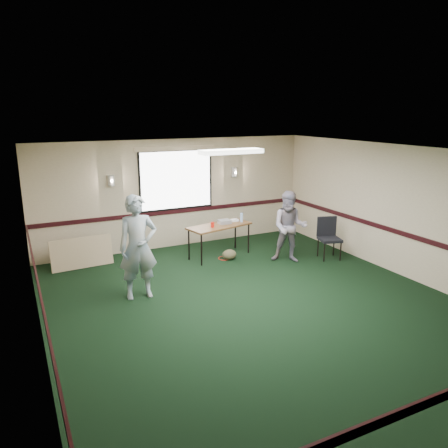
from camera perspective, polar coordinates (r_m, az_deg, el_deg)
name	(u,v)px	position (r m, az deg, el deg)	size (l,w,h in m)	color
ground	(256,306)	(7.92, 4.23, -10.60)	(8.00, 8.00, 0.00)	black
room_shell	(207,198)	(9.23, -2.26, 3.45)	(8.00, 8.02, 8.00)	tan
folding_table	(219,227)	(10.22, -0.61, -0.44)	(1.63, 0.94, 0.77)	#512817
projector	(224,222)	(10.32, 0.05, 0.30)	(0.27, 0.23, 0.09)	gray
game_console	(234,220)	(10.55, 1.36, 0.50)	(0.18, 0.15, 0.05)	silver
red_cup	(212,225)	(10.00, -1.52, -0.09)	(0.08, 0.08, 0.12)	red
water_bottle	(241,217)	(10.47, 2.30, 0.86)	(0.07, 0.07, 0.22)	#96BDF5
duffel_bag	(229,255)	(10.15, 0.69, -4.02)	(0.34, 0.26, 0.24)	#4C402B
cable_coil	(225,258)	(10.26, 0.09, -4.49)	(0.31, 0.31, 0.02)	red
folded_table	(82,253)	(10.09, -18.07, -3.59)	(1.32, 0.06, 0.68)	tan
conference_chair	(328,234)	(10.48, 13.48, -1.32)	(0.59, 0.60, 0.96)	black
person_left	(138,247)	(8.07, -11.16, -3.00)	(0.70, 0.46, 1.93)	teal
person_right	(290,227)	(9.96, 8.57, -0.39)	(0.79, 0.62, 1.63)	#7180B0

